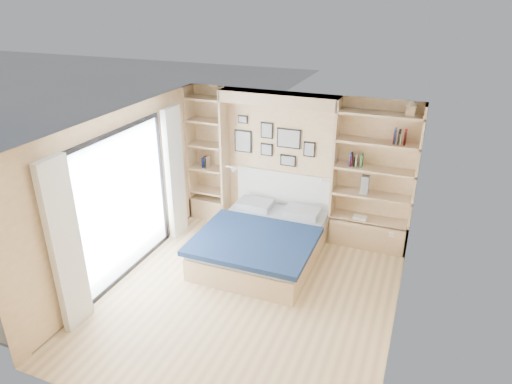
% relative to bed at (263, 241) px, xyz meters
% --- Properties ---
extents(ground, '(4.50, 4.50, 0.00)m').
position_rel_bed_xyz_m(ground, '(0.19, -1.09, -0.28)').
color(ground, '#DFC087').
rests_on(ground, ground).
extents(room_shell, '(4.50, 4.50, 4.50)m').
position_rel_bed_xyz_m(room_shell, '(-0.19, 0.43, 0.79)').
color(room_shell, '#E9BF8D').
rests_on(room_shell, ground).
extents(bed, '(1.82, 2.28, 1.07)m').
position_rel_bed_xyz_m(bed, '(0.00, 0.00, 0.00)').
color(bed, tan).
rests_on(bed, ground).
extents(photo_gallery, '(1.48, 0.02, 0.82)m').
position_rel_bed_xyz_m(photo_gallery, '(-0.26, 1.13, 1.32)').
color(photo_gallery, black).
rests_on(photo_gallery, ground).
extents(reading_lamps, '(1.92, 0.12, 0.15)m').
position_rel_bed_xyz_m(reading_lamps, '(-0.11, 0.91, 0.82)').
color(reading_lamps, silver).
rests_on(reading_lamps, ground).
extents(shelf_decor, '(3.60, 0.23, 2.03)m').
position_rel_bed_xyz_m(shelf_decor, '(1.29, 0.98, 1.41)').
color(shelf_decor, '#AB2027').
rests_on(shelf_decor, ground).
extents(deck, '(3.20, 4.00, 0.05)m').
position_rel_bed_xyz_m(deck, '(-3.41, -1.09, -0.28)').
color(deck, '#685D4D').
rests_on(deck, ground).
extents(deck_chair, '(0.52, 0.80, 0.76)m').
position_rel_bed_xyz_m(deck_chair, '(-2.74, 0.08, 0.08)').
color(deck_chair, tan).
rests_on(deck_chair, ground).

